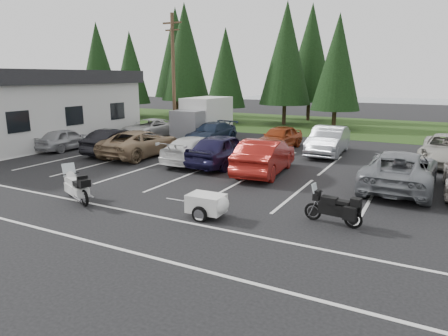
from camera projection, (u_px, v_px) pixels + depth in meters
ground at (210, 190)px, 16.09m from camera, size 120.00×120.00×0.00m
grass_strip at (339, 126)px, 36.77m from camera, size 80.00×16.00×0.01m
lake_water at (409, 106)px, 61.66m from camera, size 70.00×50.00×0.02m
building at (10, 107)px, 27.17m from camera, size 10.60×15.60×4.90m
utility_pole at (173, 73)px, 29.92m from camera, size 1.60×0.26×9.00m
box_truck at (200, 117)px, 30.17m from camera, size 2.40×5.60×2.90m
stall_markings at (232, 179)px, 17.81m from camera, size 32.00×16.00×0.01m
conifer_0 at (98, 61)px, 46.82m from camera, size 4.58×4.58×10.66m
conifer_1 at (131, 68)px, 43.15m from camera, size 3.96×3.96×9.22m
conifer_2 at (185, 52)px, 41.45m from camera, size 5.10×5.10×11.89m
conifer_3 at (226, 68)px, 38.12m from camera, size 3.87×3.87×9.02m
conifer_4 at (286, 53)px, 36.63m from camera, size 4.80×4.80×11.17m
conifer_5 at (337, 62)px, 33.43m from camera, size 4.14×4.14×9.63m
conifer_back_a at (176, 53)px, 46.84m from camera, size 5.28×5.28×12.30m
conifer_back_b at (311, 53)px, 40.08m from camera, size 4.97×4.97×11.58m
car_near_0 at (66, 139)px, 24.88m from camera, size 1.61×3.95×1.34m
car_near_1 at (117, 141)px, 23.57m from camera, size 1.74×4.56×1.48m
car_near_2 at (141, 143)px, 22.88m from camera, size 2.60×5.45×1.50m
car_near_3 at (197, 150)px, 21.13m from camera, size 2.10×4.90×1.41m
car_near_4 at (223, 150)px, 20.43m from camera, size 2.16×4.95×1.66m
car_near_5 at (265, 156)px, 18.73m from camera, size 2.22×5.15×1.65m
car_near_6 at (400, 170)px, 16.16m from camera, size 2.74×5.71×1.57m
car_far_0 at (149, 129)px, 29.62m from camera, size 2.58×5.15×1.40m
car_far_1 at (211, 133)px, 27.51m from camera, size 2.20×4.84×1.37m
car_far_2 at (279, 138)px, 25.12m from camera, size 2.13×4.41×1.45m
car_far_3 at (328, 141)px, 23.32m from camera, size 1.92×5.05×1.64m
car_far_4 at (447, 150)px, 20.72m from camera, size 2.81×5.62×1.53m
touring_motorcycle at (76, 184)px, 14.58m from camera, size 2.48×1.62×1.32m
cargo_trailer at (206, 206)px, 12.93m from camera, size 1.73×1.00×0.79m
adventure_motorcycle at (333, 205)px, 12.29m from camera, size 2.11×0.95×1.24m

